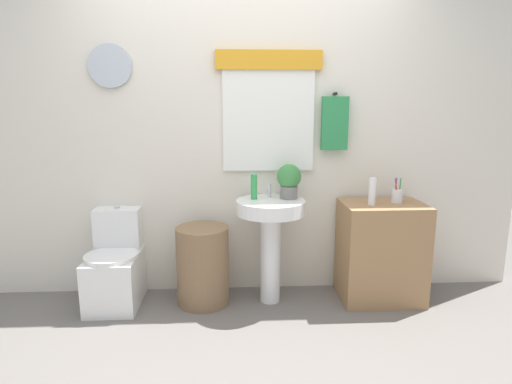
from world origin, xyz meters
The scene contains 11 objects.
ground_plane centered at (0.00, 0.00, 0.00)m, with size 8.00×8.00×0.00m, color slate.
back_wall centered at (0.00, 1.15, 1.30)m, with size 4.40×0.18×2.60m.
toilet centered at (-0.97, 0.88, 0.28)m, with size 0.38×0.51×0.72m.
laundry_hamper centered at (-0.32, 0.85, 0.29)m, with size 0.39×0.39×0.59m, color #846647.
pedestal_sink centered at (0.19, 0.85, 0.59)m, with size 0.51×0.51×0.79m.
faucet centered at (0.19, 0.97, 0.84)m, with size 0.03×0.03×0.10m, color silver.
wooden_cabinet centered at (1.03, 0.85, 0.38)m, with size 0.60×0.44×0.75m, color #9E754C.
soap_bottle centered at (0.07, 0.90, 0.88)m, with size 0.05×0.05×0.19m, color green.
potted_plant centered at (0.33, 0.91, 0.93)m, with size 0.18×0.18×0.26m.
lotion_bottle centered at (0.93, 0.81, 0.85)m, with size 0.05×0.05×0.20m, color white.
toothbrush_cup centered at (1.14, 0.87, 0.81)m, with size 0.08×0.08×0.19m.
Camera 1 is at (-0.08, -2.16, 1.45)m, focal length 29.68 mm.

